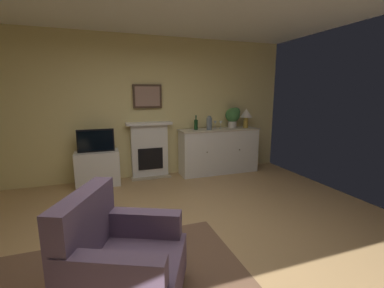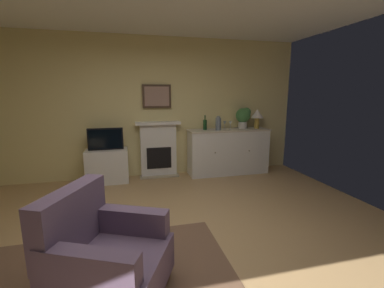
{
  "view_description": "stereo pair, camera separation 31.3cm",
  "coord_description": "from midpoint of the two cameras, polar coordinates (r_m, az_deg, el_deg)",
  "views": [
    {
      "loc": [
        -0.75,
        -2.43,
        1.64
      ],
      "look_at": [
        0.34,
        0.68,
        1.0
      ],
      "focal_mm": 24.32,
      "sensor_mm": 36.0,
      "label": 1
    },
    {
      "loc": [
        -0.45,
        -2.52,
        1.64
      ],
      "look_at": [
        0.34,
        0.68,
        1.0
      ],
      "focal_mm": 24.32,
      "sensor_mm": 36.0,
      "label": 2
    }
  ],
  "objects": [
    {
      "name": "ground_plane",
      "position": [
        3.06,
        -5.19,
        -22.65
      ],
      "size": [
        6.07,
        5.44,
        0.1
      ],
      "primitive_type": "cube",
      "color": "tan",
      "rests_on": "ground"
    },
    {
      "name": "wall_rear",
      "position": [
        5.21,
        -12.89,
        7.61
      ],
      "size": [
        6.07,
        0.06,
        2.71
      ],
      "primitive_type": "cube",
      "color": "#EAD68C",
      "rests_on": "ground_plane"
    },
    {
      "name": "fireplace_unit",
      "position": [
        5.2,
        -11.01,
        -1.31
      ],
      "size": [
        0.87,
        0.3,
        1.1
      ],
      "color": "white",
      "rests_on": "ground_plane"
    },
    {
      "name": "framed_picture",
      "position": [
        5.13,
        -11.51,
        10.2
      ],
      "size": [
        0.55,
        0.04,
        0.45
      ],
      "color": "#473323"
    },
    {
      "name": "sideboard_cabinet",
      "position": [
        5.44,
        4.24,
        -1.51
      ],
      "size": [
        1.66,
        0.49,
        0.93
      ],
      "color": "white",
      "rests_on": "ground_plane"
    },
    {
      "name": "table_lamp",
      "position": [
        5.61,
        10.22,
        6.38
      ],
      "size": [
        0.26,
        0.26,
        0.4
      ],
      "color": "#B79338",
      "rests_on": "sideboard_cabinet"
    },
    {
      "name": "wine_bottle",
      "position": [
        5.21,
        -0.84,
        4.32
      ],
      "size": [
        0.08,
        0.08,
        0.29
      ],
      "color": "#193F1E",
      "rests_on": "sideboard_cabinet"
    },
    {
      "name": "wine_glass_left",
      "position": [
        5.33,
        3.43,
        4.6
      ],
      "size": [
        0.07,
        0.07,
        0.16
      ],
      "color": "silver",
      "rests_on": "sideboard_cabinet"
    },
    {
      "name": "wine_glass_center",
      "position": [
        5.34,
        4.66,
        4.6
      ],
      "size": [
        0.07,
        0.07,
        0.16
      ],
      "color": "silver",
      "rests_on": "sideboard_cabinet"
    },
    {
      "name": "vase_decorative",
      "position": [
        5.2,
        2.08,
        4.65
      ],
      "size": [
        0.11,
        0.11,
        0.28
      ],
      "color": "slate",
      "rests_on": "sideboard_cabinet"
    },
    {
      "name": "tv_cabinet",
      "position": [
        5.06,
        -21.65,
        -5.0
      ],
      "size": [
        0.75,
        0.42,
        0.63
      ],
      "color": "white",
      "rests_on": "ground_plane"
    },
    {
      "name": "tv_set",
      "position": [
        4.92,
        -22.08,
        0.69
      ],
      "size": [
        0.62,
        0.07,
        0.4
      ],
      "color": "black",
      "rests_on": "tv_cabinet"
    },
    {
      "name": "potted_plant_small",
      "position": [
        5.51,
        7.38,
        6.15
      ],
      "size": [
        0.3,
        0.3,
        0.43
      ],
      "color": "beige",
      "rests_on": "sideboard_cabinet"
    },
    {
      "name": "armchair",
      "position": [
        2.29,
        -19.61,
        -23.06
      ],
      "size": [
        1.05,
        1.03,
        0.92
      ],
      "color": "#604C66",
      "rests_on": "ground_plane"
    }
  ]
}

